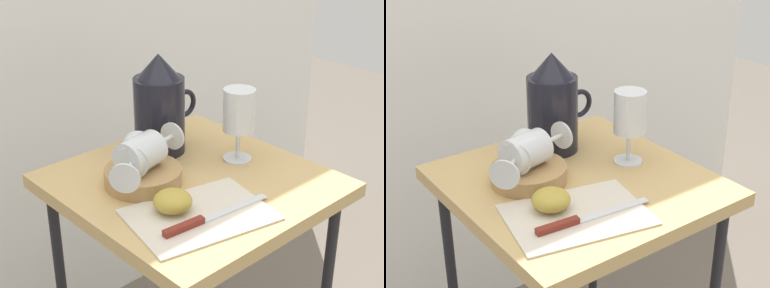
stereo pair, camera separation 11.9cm
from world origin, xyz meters
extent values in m
cube|color=white|center=(0.00, 0.60, 0.92)|extent=(2.40, 0.03, 1.85)
cube|color=tan|center=(0.00, 0.00, 0.71)|extent=(0.50, 0.51, 0.03)
cylinder|color=black|center=(0.21, 0.22, 0.35)|extent=(0.02, 0.02, 0.70)
cube|color=beige|center=(-0.09, -0.12, 0.73)|extent=(0.29, 0.24, 0.00)
cylinder|color=#AD8451|center=(-0.09, 0.05, 0.75)|extent=(0.16, 0.16, 0.03)
cylinder|color=black|center=(0.04, 0.15, 0.82)|extent=(0.11, 0.11, 0.17)
cylinder|color=#D1661E|center=(0.04, 0.15, 0.78)|extent=(0.10, 0.10, 0.10)
cone|color=black|center=(0.04, 0.15, 0.93)|extent=(0.10, 0.10, 0.06)
torus|color=black|center=(0.12, 0.15, 0.82)|extent=(0.07, 0.01, 0.07)
cylinder|color=silver|center=(0.14, 0.00, 0.73)|extent=(0.06, 0.06, 0.00)
cylinder|color=silver|center=(0.14, 0.00, 0.77)|extent=(0.01, 0.01, 0.07)
cylinder|color=silver|center=(0.14, 0.00, 0.85)|extent=(0.07, 0.07, 0.09)
cylinder|color=#D1661E|center=(0.14, 0.00, 0.83)|extent=(0.06, 0.06, 0.05)
cylinder|color=silver|center=(-0.10, 0.06, 0.80)|extent=(0.11, 0.10, 0.07)
cylinder|color=silver|center=(-0.15, 0.01, 0.80)|extent=(0.05, 0.05, 0.01)
cylinder|color=silver|center=(-0.18, -0.01, 0.80)|extent=(0.04, 0.05, 0.06)
cylinder|color=silver|center=(-0.09, 0.05, 0.80)|extent=(0.10, 0.09, 0.07)
cylinder|color=silver|center=(-0.02, 0.07, 0.80)|extent=(0.06, 0.02, 0.01)
cylinder|color=silver|center=(0.01, 0.07, 0.80)|extent=(0.02, 0.06, 0.06)
ellipsoid|color=#B29938|center=(-0.12, -0.07, 0.75)|extent=(0.07, 0.07, 0.04)
cube|color=silver|center=(-0.03, -0.15, 0.73)|extent=(0.15, 0.03, 0.00)
cube|color=maroon|center=(-0.14, -0.14, 0.74)|extent=(0.09, 0.02, 0.01)
camera|label=1|loc=(-0.73, -0.80, 1.31)|focal=55.06mm
camera|label=2|loc=(-0.64, -0.87, 1.31)|focal=55.06mm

